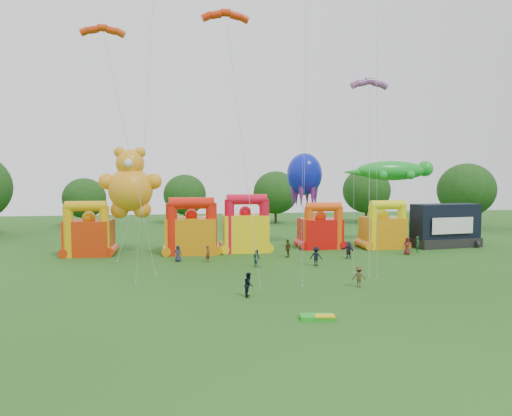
{
  "coord_description": "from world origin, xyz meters",
  "views": [
    {
      "loc": [
        -8.55,
        -25.72,
        8.69
      ],
      "look_at": [
        -1.63,
        18.0,
        5.6
      ],
      "focal_mm": 32.0,
      "sensor_mm": 36.0,
      "label": 1
    }
  ],
  "objects": [
    {
      "name": "folded_kite_bundle",
      "position": [
        -0.58,
        0.55,
        0.14
      ],
      "size": [
        2.13,
        1.34,
        0.31
      ],
      "color": "green",
      "rests_on": "ground"
    },
    {
      "name": "bouncy_castle_0",
      "position": [
        -18.93,
        26.17,
        2.31
      ],
      "size": [
        5.1,
        4.25,
        6.05
      ],
      "color": "red",
      "rests_on": "ground"
    },
    {
      "name": "spectator_4",
      "position": [
        2.37,
        21.47,
        0.98
      ],
      "size": [
        1.07,
        1.22,
        1.97
      ],
      "primitive_type": "imported",
      "rotation": [
        0.0,
        0.0,
        4.09
      ],
      "color": "#403619",
      "rests_on": "ground"
    },
    {
      "name": "octopus_kite",
      "position": [
        6.28,
        29.94,
        6.46
      ],
      "size": [
        4.49,
        7.54,
        11.72
      ],
      "color": "#0C19B8",
      "rests_on": "ground"
    },
    {
      "name": "spectator_9",
      "position": [
        4.93,
        7.83,
        0.82
      ],
      "size": [
        1.2,
        0.94,
        1.64
      ],
      "primitive_type": "imported",
      "rotation": [
        0.0,
        0.0,
        2.78
      ],
      "color": "#48361D",
      "rests_on": "ground"
    },
    {
      "name": "stage_trailer",
      "position": [
        23.26,
        25.79,
        2.57
      ],
      "size": [
        8.66,
        4.12,
        5.32
      ],
      "color": "black",
      "rests_on": "ground"
    },
    {
      "name": "ground",
      "position": [
        0.0,
        0.0,
        0.0
      ],
      "size": [
        160.0,
        160.0,
        0.0
      ],
      "primitive_type": "plane",
      "color": "#234C15",
      "rests_on": "ground"
    },
    {
      "name": "spectator_0",
      "position": [
        -9.23,
        20.87,
        0.84
      ],
      "size": [
        0.89,
        0.65,
        1.67
      ],
      "primitive_type": "imported",
      "rotation": [
        0.0,
        0.0,
        -0.16
      ],
      "color": "#26283F",
      "rests_on": "ground"
    },
    {
      "name": "bouncy_castle_2",
      "position": [
        -1.57,
        26.14,
        2.53
      ],
      "size": [
        5.13,
        4.13,
        6.67
      ],
      "color": "yellow",
      "rests_on": "ground"
    },
    {
      "name": "gecko_kite",
      "position": [
        17.86,
        28.73,
        7.06
      ],
      "size": [
        12.39,
        8.29,
        10.81
      ],
      "color": "green",
      "rests_on": "ground"
    },
    {
      "name": "spectator_5",
      "position": [
        8.5,
        19.74,
        0.92
      ],
      "size": [
        1.34,
        1.75,
        1.84
      ],
      "primitive_type": "imported",
      "rotation": [
        0.0,
        0.0,
        5.25
      ],
      "color": "#2B253F",
      "rests_on": "ground"
    },
    {
      "name": "bouncy_castle_3",
      "position": [
        7.76,
        27.17,
        2.14
      ],
      "size": [
        4.88,
        4.0,
        5.61
      ],
      "color": "red",
      "rests_on": "ground"
    },
    {
      "name": "parafoil_kites",
      "position": [
        -1.47,
        16.63,
        10.82
      ],
      "size": [
        32.03,
        14.97,
        24.87
      ],
      "color": "red",
      "rests_on": "ground"
    },
    {
      "name": "spectator_7",
      "position": [
        17.75,
        22.32,
        0.92
      ],
      "size": [
        0.72,
        0.8,
        1.83
      ],
      "primitive_type": "imported",
      "rotation": [
        0.0,
        0.0,
        1.02
      ],
      "color": "#193F27",
      "rests_on": "ground"
    },
    {
      "name": "spectator_2",
      "position": [
        -1.73,
        17.01,
        0.84
      ],
      "size": [
        0.98,
        1.03,
        1.68
      ],
      "primitive_type": "imported",
      "rotation": [
        0.0,
        0.0,
        2.16
      ],
      "color": "#1C462F",
      "rests_on": "ground"
    },
    {
      "name": "diamond_kites",
      "position": [
        1.79,
        15.57,
        15.93
      ],
      "size": [
        22.82,
        17.05,
        34.97
      ],
      "color": "red",
      "rests_on": "ground"
    },
    {
      "name": "bouncy_castle_4",
      "position": [
        15.22,
        26.01,
        2.23
      ],
      "size": [
        4.87,
        3.96,
        5.85
      ],
      "color": "orange",
      "rests_on": "ground"
    },
    {
      "name": "spectator_6",
      "position": [
        15.82,
        21.05,
        0.97
      ],
      "size": [
        1.09,
        0.86,
        1.95
      ],
      "primitive_type": "imported",
      "rotation": [
        0.0,
        0.0,
        6.0
      ],
      "color": "#5C201A",
      "rests_on": "ground"
    },
    {
      "name": "teddy_bear_kite",
      "position": [
        -14.45,
        25.93,
        6.97
      ],
      "size": [
        6.84,
        7.0,
        12.02
      ],
      "color": "orange",
      "rests_on": "ground"
    },
    {
      "name": "tree_ring",
      "position": [
        -1.2,
        0.62,
        6.26
      ],
      "size": [
        125.24,
        127.36,
        12.07
      ],
      "color": "#352314",
      "rests_on": "ground"
    },
    {
      "name": "spectator_8",
      "position": [
        -4.0,
        6.35,
        0.88
      ],
      "size": [
        0.86,
        0.99,
        1.76
      ],
      "primitive_type": "imported",
      "rotation": [
        0.0,
        0.0,
        1.33
      ],
      "color": "black",
      "rests_on": "ground"
    },
    {
      "name": "spectator_1",
      "position": [
        -6.21,
        20.23,
        0.83
      ],
      "size": [
        0.63,
        0.72,
        1.67
      ],
      "primitive_type": "imported",
      "rotation": [
        0.0,
        0.0,
        1.11
      ],
      "color": "#5F261B",
      "rests_on": "ground"
    },
    {
      "name": "spectator_3",
      "position": [
        4.03,
        16.51,
        0.94
      ],
      "size": [
        1.4,
        1.22,
        1.88
      ],
      "primitive_type": "imported",
      "rotation": [
        0.0,
        0.0,
        2.61
      ],
      "color": "black",
      "rests_on": "ground"
    },
    {
      "name": "bouncy_castle_1",
      "position": [
        -7.76,
        25.69,
        2.42
      ],
      "size": [
        5.84,
        4.81,
        6.39
      ],
      "color": "orange",
      "rests_on": "ground"
    }
  ]
}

